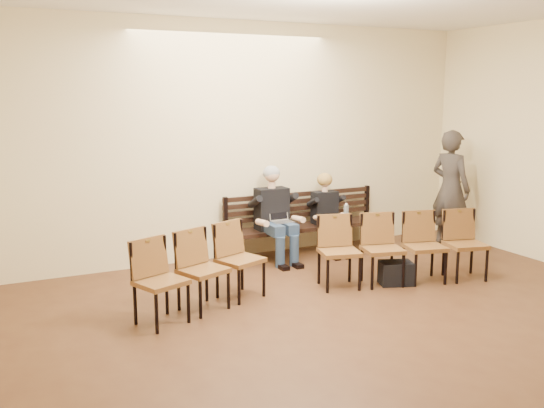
{
  "coord_description": "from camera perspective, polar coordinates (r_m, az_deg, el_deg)",
  "views": [
    {
      "loc": [
        -3.4,
        -3.34,
        2.48
      ],
      "look_at": [
        0.2,
        4.05,
        0.95
      ],
      "focal_mm": 40.0,
      "sensor_mm": 36.0,
      "label": 1
    }
  ],
  "objects": [
    {
      "name": "ground",
      "position": [
        5.37,
        18.15,
        -17.5
      ],
      "size": [
        10.0,
        10.0,
        0.0
      ],
      "primitive_type": "plane",
      "color": "#53331C",
      "rests_on": "ground"
    },
    {
      "name": "room_walls",
      "position": [
        5.35,
        13.78,
        10.87
      ],
      "size": [
        8.02,
        10.01,
        3.51
      ],
      "color": "beige",
      "rests_on": "ground"
    },
    {
      "name": "bench",
      "position": [
        9.43,
        3.25,
        -3.31
      ],
      "size": [
        2.6,
        0.9,
        0.45
      ],
      "primitive_type": "cube",
      "color": "black",
      "rests_on": "ground"
    },
    {
      "name": "seated_man",
      "position": [
        8.95,
        0.25,
        -0.89
      ],
      "size": [
        0.59,
        0.81,
        1.41
      ],
      "primitive_type": null,
      "color": "black",
      "rests_on": "ground"
    },
    {
      "name": "seated_woman",
      "position": [
        9.41,
        5.27,
        -1.31
      ],
      "size": [
        0.48,
        0.66,
        1.11
      ],
      "primitive_type": null,
      "color": "black",
      "rests_on": "ground"
    },
    {
      "name": "laptop",
      "position": [
        8.86,
        0.98,
        -1.99
      ],
      "size": [
        0.34,
        0.3,
        0.22
      ],
      "primitive_type": "cube",
      "rotation": [
        0.0,
        0.0,
        0.24
      ],
      "color": "silver",
      "rests_on": "bench"
    },
    {
      "name": "water_bottle",
      "position": [
        9.28,
        6.98,
        -1.38
      ],
      "size": [
        0.09,
        0.09,
        0.25
      ],
      "primitive_type": "cylinder",
      "rotation": [
        0.0,
        0.0,
        0.22
      ],
      "color": "silver",
      "rests_on": "bench"
    },
    {
      "name": "bag",
      "position": [
        8.1,
        11.57,
        -6.38
      ],
      "size": [
        0.49,
        0.41,
        0.3
      ],
      "primitive_type": "cube",
      "rotation": [
        0.0,
        0.0,
        -0.35
      ],
      "color": "black",
      "rests_on": "ground"
    },
    {
      "name": "passerby",
      "position": [
        10.13,
        16.49,
        2.18
      ],
      "size": [
        0.68,
        0.88,
        2.17
      ],
      "primitive_type": "imported",
      "rotation": [
        0.0,
        0.0,
        1.79
      ],
      "color": "#37302D",
      "rests_on": "ground"
    },
    {
      "name": "chair_row_front",
      "position": [
        7.0,
        -6.49,
        -6.25
      ],
      "size": [
        1.74,
        1.07,
        0.93
      ],
      "primitive_type": "cube",
      "rotation": [
        0.0,
        0.0,
        0.37
      ],
      "color": "brown",
      "rests_on": "ground"
    },
    {
      "name": "chair_row_back",
      "position": [
        8.1,
        12.32,
        -4.12
      ],
      "size": [
        2.31,
        1.03,
        0.93
      ],
      "primitive_type": "cube",
      "rotation": [
        0.0,
        0.0,
        -0.24
      ],
      "color": "brown",
      "rests_on": "ground"
    }
  ]
}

